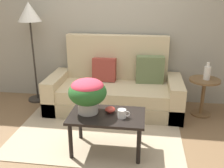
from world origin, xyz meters
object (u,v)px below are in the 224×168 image
Objects in this scene: coffee_mug at (122,114)px; table_vase at (207,73)px; couch at (115,89)px; floor_lamp at (30,20)px; potted_plant at (88,92)px; side_table at (204,90)px; snack_bowl at (110,109)px; coffee_table at (107,120)px.

coffee_mug is 0.54× the size of table_vase.
floor_lamp reaches higher than couch.
potted_plant is at bearing -143.97° from table_vase.
side_table is 0.35× the size of floor_lamp.
table_vase is (1.29, 1.09, 0.17)m from snack_bowl.
coffee_table is 1.78m from table_vase.
coffee_mug is (0.41, -0.07, -0.21)m from potted_plant.
couch is 14.86× the size of coffee_mug.
couch is 16.96× the size of snack_bowl.
potted_plant is at bearing -143.58° from side_table.
floor_lamp is at bearing 138.89° from snack_bowl.
potted_plant is (-1.53, -1.13, 0.33)m from side_table.
couch is at bearing 93.96° from snack_bowl.
floor_lamp reaches higher than potted_plant.
side_table is 2.94m from floor_lamp.
coffee_mug is at bearing -14.55° from coffee_table.
couch is 2.40× the size of coffee_table.
table_vase is at bearing -8.67° from side_table.
couch is at bearing 92.41° from coffee_table.
table_vase reaches higher than coffee_mug.
floor_lamp is at bearing 175.67° from table_vase.
potted_plant is 1.92m from table_vase.
floor_lamp reaches higher than snack_bowl.
coffee_table is at bearing -6.98° from potted_plant.
potted_plant is at bearing -47.39° from floor_lamp.
side_table is 2.21× the size of table_vase.
potted_plant is 1.68× the size of table_vase.
coffee_mug is at bearing -133.50° from table_vase.
couch reaches higher than coffee_mug.
couch reaches higher than table_vase.
side_table is 1.68m from snack_bowl.
couch is 1.16m from snack_bowl.
table_vase reaches higher than snack_bowl.
coffee_table is 2.22m from floor_lamp.
couch is 1.30m from coffee_mug.
snack_bowl is (-1.28, -1.09, 0.11)m from side_table.
snack_bowl is at bearing -86.04° from couch.
coffee_mug is (1.64, -1.41, -0.86)m from floor_lamp.
couch reaches higher than potted_plant.
coffee_table is at bearing -87.59° from couch.
floor_lamp reaches higher than coffee_mug.
floor_lamp is 2.33m from coffee_mug.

